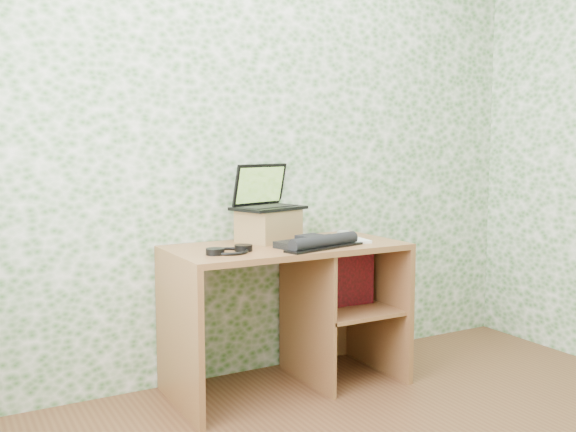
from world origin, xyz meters
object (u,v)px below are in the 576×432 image
riser (269,226)px  laptop (265,198)px  keyboard (318,242)px  desk (297,293)px  notepad (341,239)px

riser → laptop: size_ratio=0.68×
riser → keyboard: 0.31m
desk → keyboard: 0.33m
laptop → notepad: 0.46m
keyboard → notepad: size_ratio=1.60×
desk → keyboard: (0.03, -0.16, 0.29)m
riser → laptop: 0.15m
keyboard → notepad: keyboard is taller
laptop → notepad: bearing=-47.1°
riser → keyboard: bearing=-63.9°
desk → keyboard: keyboard is taller
riser → laptop: (-0.00, 0.04, 0.14)m
laptop → notepad: laptop is taller
keyboard → notepad: 0.25m
riser → laptop: bearing=90.0°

